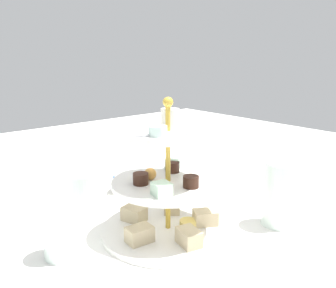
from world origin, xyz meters
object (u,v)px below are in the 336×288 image
tiered_serving_stand (168,194)px  water_glass_tall_right (279,194)px  water_glass_short_left (82,191)px  butter_knife_right (201,185)px  teacup_with_saucer (124,183)px  water_glass_mid_back (60,230)px

tiered_serving_stand → water_glass_tall_right: (0.20, -0.13, -0.01)m
water_glass_short_left → butter_knife_right: size_ratio=0.48×
teacup_with_saucer → butter_knife_right: 0.21m
tiered_serving_stand → water_glass_mid_back: size_ratio=2.70×
water_glass_short_left → tiered_serving_stand: bearing=-72.3°
butter_knife_right → water_glass_mid_back: water_glass_mid_back is taller
butter_knife_right → water_glass_mid_back: (-0.45, -0.09, 0.05)m
water_glass_short_left → teacup_with_saucer: (0.13, 0.02, -0.02)m
tiered_serving_stand → teacup_with_saucer: tiered_serving_stand is taller
teacup_with_saucer → water_glass_mid_back: water_glass_mid_back is taller
water_glass_tall_right → water_glass_short_left: size_ratio=1.66×
water_glass_short_left → water_glass_mid_back: bearing=-128.3°
water_glass_tall_right → teacup_with_saucer: (-0.14, 0.37, -0.04)m
butter_knife_right → teacup_with_saucer: bearing=35.4°
water_glass_short_left → water_glass_mid_back: water_glass_mid_back is taller
water_glass_tall_right → butter_knife_right: size_ratio=0.80×
butter_knife_right → water_glass_short_left: bearing=48.2°
water_glass_tall_right → water_glass_short_left: bearing=127.6°
water_glass_tall_right → butter_knife_right: (0.05, 0.27, -0.07)m
tiered_serving_stand → butter_knife_right: size_ratio=1.62×
water_glass_tall_right → water_glass_mid_back: size_ratio=1.34×
water_glass_tall_right → water_glass_mid_back: water_glass_tall_right is taller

